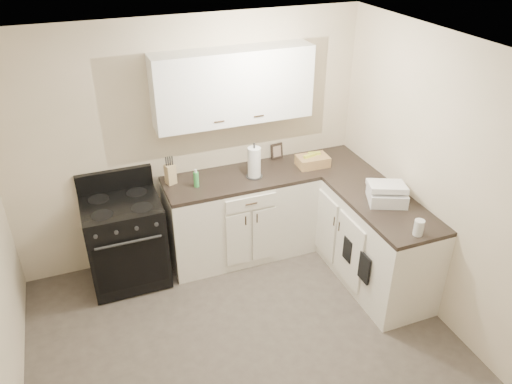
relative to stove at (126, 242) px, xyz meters
name	(u,v)px	position (x,y,z in m)	size (l,w,h in m)	color
floor	(254,363)	(0.78, -1.48, -0.46)	(3.60, 3.60, 0.00)	#473F38
ceiling	(253,68)	(0.78, -1.48, 2.04)	(3.60, 3.60, 0.00)	white
wall_back	(190,144)	(0.78, 0.32, 0.79)	(3.60, 3.60, 0.00)	beige
wall_right	(457,195)	(2.58, -1.48, 0.79)	(3.60, 3.60, 0.00)	beige
base_cabinets_back	(241,217)	(1.21, 0.02, -0.01)	(1.55, 0.60, 0.90)	white
base_cabinets_right	(361,229)	(2.28, -0.63, -0.01)	(0.60, 1.90, 0.90)	white
countertop_back	(240,178)	(1.21, 0.02, 0.46)	(1.55, 0.60, 0.04)	black
countertop_right	(366,189)	(2.28, -0.63, 0.46)	(0.60, 1.90, 0.04)	black
upper_cabinets	(233,86)	(1.21, 0.18, 1.38)	(1.55, 0.30, 0.70)	white
stove	(126,242)	(0.00, 0.00, 0.00)	(0.73, 0.63, 0.88)	black
knife_block	(170,174)	(0.52, 0.14, 0.58)	(0.09, 0.08, 0.20)	tan
paper_towel	(254,162)	(1.34, -0.02, 0.64)	(0.13, 0.13, 0.32)	white
soap_bottle	(196,179)	(0.74, -0.01, 0.56)	(0.05, 0.05, 0.16)	green
picture_frame	(277,151)	(1.72, 0.28, 0.56)	(0.14, 0.02, 0.17)	black
wicker_basket	(313,161)	(2.00, -0.02, 0.53)	(0.32, 0.22, 0.11)	tan
countertop_grill	(387,195)	(2.32, -0.92, 0.54)	(0.34, 0.31, 0.12)	white
glass_jar	(419,228)	(2.25, -1.48, 0.55)	(0.08, 0.08, 0.14)	silver
oven_mitt_near	(364,268)	(1.96, -1.21, 0.01)	(0.02, 0.16, 0.28)	black
oven_mitt_far	(348,250)	(1.96, -0.91, 0.01)	(0.02, 0.14, 0.24)	black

